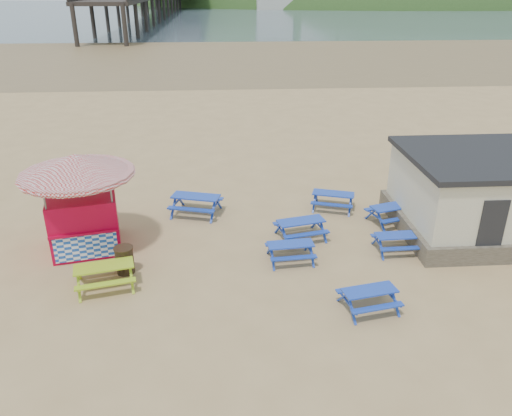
{
  "coord_description": "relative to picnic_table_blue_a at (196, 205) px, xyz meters",
  "views": [
    {
      "loc": [
        -0.04,
        -16.04,
        8.98
      ],
      "look_at": [
        1.18,
        1.5,
        1.0
      ],
      "focal_mm": 35.0,
      "sensor_mm": 36.0,
      "label": 1
    }
  ],
  "objects": [
    {
      "name": "picnic_table_yellow",
      "position": [
        -2.69,
        -5.36,
        -0.03
      ],
      "size": [
        2.14,
        1.87,
        0.78
      ],
      "rotation": [
        0.0,
        0.0,
        0.23
      ],
      "color": "#81B316",
      "rests_on": "ground"
    },
    {
      "name": "picnic_table_blue_a",
      "position": [
        0.0,
        0.0,
        0.0
      ],
      "size": [
        2.35,
        2.09,
        0.83
      ],
      "rotation": [
        0.0,
        0.0,
        -0.28
      ],
      "color": "#123B9B",
      "rests_on": "ground"
    },
    {
      "name": "ice_cream_kiosk",
      "position": [
        -3.91,
        -2.59,
        1.85
      ],
      "size": [
        4.8,
        4.8,
        3.6
      ],
      "rotation": [
        0.0,
        0.0,
        0.22
      ],
      "color": "#B00328",
      "rests_on": "ground"
    },
    {
      "name": "litter_bin",
      "position": [
        -2.2,
        -4.54,
        0.07
      ],
      "size": [
        0.65,
        0.65,
        0.95
      ],
      "color": "#312212",
      "rests_on": "ground"
    },
    {
      "name": "sea",
      "position": [
        1.23,
        166.72,
        -0.41
      ],
      "size": [
        400.0,
        400.0,
        0.0
      ],
      "primitive_type": "plane",
      "color": "#41525D",
      "rests_on": "ground"
    },
    {
      "name": "ground",
      "position": [
        1.23,
        -3.28,
        -0.42
      ],
      "size": [
        400.0,
        400.0,
        0.0
      ],
      "primitive_type": "plane",
      "color": "tan",
      "rests_on": "ground"
    },
    {
      "name": "wet_sand",
      "position": [
        1.23,
        51.72,
        -0.41
      ],
      "size": [
        400.0,
        400.0,
        0.0
      ],
      "primitive_type": "plane",
      "color": "olive",
      "rests_on": "ground"
    },
    {
      "name": "picnic_table_blue_e",
      "position": [
        5.42,
        -7.15,
        -0.08
      ],
      "size": [
        1.85,
        1.6,
        0.68
      ],
      "rotation": [
        0.0,
        0.0,
        0.2
      ],
      "color": "#123B9B",
      "rests_on": "ground"
    },
    {
      "name": "headland_town",
      "position": [
        91.23,
        226.4,
        -10.32
      ],
      "size": [
        264.0,
        144.0,
        108.0
      ],
      "color": "#2D4C1E",
      "rests_on": "ground"
    },
    {
      "name": "picnic_table_blue_d",
      "position": [
        3.46,
        -4.14,
        -0.08
      ],
      "size": [
        1.71,
        1.43,
        0.67
      ],
      "rotation": [
        0.0,
        0.0,
        0.09
      ],
      "color": "#123B9B",
      "rests_on": "ground"
    },
    {
      "name": "amenity_block",
      "position": [
        11.73,
        -2.28,
        1.15
      ],
      "size": [
        7.4,
        5.4,
        3.15
      ],
      "color": "#665B4C",
      "rests_on": "ground"
    },
    {
      "name": "picnic_table_blue_c",
      "position": [
        8.0,
        -1.41,
        -0.04
      ],
      "size": [
        2.16,
        1.93,
        0.76
      ],
      "rotation": [
        0.0,
        0.0,
        0.29
      ],
      "color": "#123B9B",
      "rests_on": "ground"
    },
    {
      "name": "picnic_table_blue_f",
      "position": [
        7.42,
        -3.74,
        -0.08
      ],
      "size": [
        1.64,
        1.34,
        0.67
      ],
      "rotation": [
        0.0,
        0.0,
        0.04
      ],
      "color": "#123B9B",
      "rests_on": "ground"
    },
    {
      "name": "picnic_table_blue_b",
      "position": [
        5.87,
        0.13,
        -0.05
      ],
      "size": [
        2.1,
        1.88,
        0.73
      ],
      "rotation": [
        0.0,
        0.0,
        -0.31
      ],
      "color": "#123B9B",
      "rests_on": "ground"
    },
    {
      "name": "picnic_table_blue_g",
      "position": [
        4.08,
        -2.48,
        -0.04
      ],
      "size": [
        2.07,
        1.82,
        0.75
      ],
      "rotation": [
        0.0,
        0.0,
        0.23
      ],
      "color": "#123B9B",
      "rests_on": "ground"
    }
  ]
}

